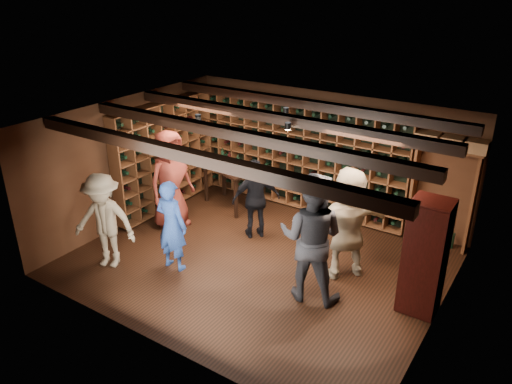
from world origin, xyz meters
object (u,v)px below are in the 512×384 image
Objects in this scene: man_blue_shirt at (172,225)px; display_cabinet at (424,259)px; guest_woman_black at (256,199)px; guest_beige at (348,223)px; guest_khaki at (104,221)px; guest_red_floral at (171,180)px; man_grey_suit at (311,238)px; tasting_table at (229,172)px.

display_cabinet is at bearing -165.91° from man_blue_shirt.
guest_woman_black is 1.95m from guest_beige.
display_cabinet is 3.29m from guest_woman_black.
guest_beige is at bearing 9.01° from guest_khaki.
guest_red_floral is at bearing -28.15° from guest_woman_black.
guest_woman_black is at bearing -46.53° from man_grey_suit.
man_grey_suit reaches higher than guest_khaki.
guest_beige is at bearing -152.79° from man_blue_shirt.
man_grey_suit is at bearing 30.54° from guest_beige.
guest_woman_black is at bearing 170.38° from display_cabinet.
guest_red_floral is at bearing -90.49° from tasting_table.
display_cabinet is 0.86× the size of man_grey_suit.
guest_khaki is (-4.79, -1.69, -0.02)m from display_cabinet.
man_grey_suit is 1.09× the size of guest_beige.
display_cabinet is 1.14× the size of guest_woman_black.
tasting_table is (-2.93, 1.94, -0.25)m from man_grey_suit.
guest_woman_black is 0.82× the size of guest_beige.
guest_beige is at bearing -77.93° from guest_red_floral.
guest_khaki is at bearing 5.39° from man_grey_suit.
man_blue_shirt reaches higher than guest_woman_black.
guest_red_floral is (-4.86, 0.02, 0.12)m from display_cabinet.
guest_khaki is 4.00m from guest_beige.
tasting_table is at bearing -46.45° from man_grey_suit.
guest_khaki is 0.89× the size of guest_beige.
guest_beige is 3.30m from tasting_table.
guest_red_floral is 1.04× the size of guest_beige.
tasting_table is (-1.20, 0.79, 0.01)m from guest_woman_black.
guest_khaki is (-3.28, -1.09, -0.19)m from man_grey_suit.
display_cabinet is 1.10× the size of man_blue_shirt.
man_grey_suit is 2.09m from guest_woman_black.
display_cabinet reaches higher than guest_woman_black.
guest_khaki reaches higher than guest_woman_black.
guest_khaki is (-0.99, -0.55, 0.04)m from man_blue_shirt.
tasting_table is at bearing -9.75° from guest_red_floral.
man_blue_shirt is 1.77m from guest_woman_black.
man_blue_shirt is 0.95× the size of guest_khaki.
guest_khaki reaches higher than tasting_table.
tasting_table is (0.42, 1.32, -0.20)m from guest_red_floral.
display_cabinet is 4.86m from guest_red_floral.
guest_beige is (2.49, 1.42, 0.15)m from man_blue_shirt.
guest_beige reaches higher than display_cabinet.
tasting_table is at bearing -79.88° from guest_woman_black.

